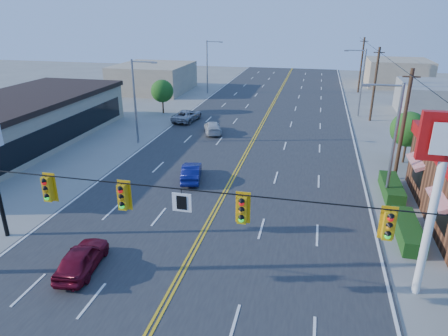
% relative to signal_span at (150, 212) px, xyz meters
% --- Properties ---
extents(ground, '(160.00, 160.00, 0.00)m').
position_rel_signal_span_xyz_m(ground, '(0.12, 0.00, -4.89)').
color(ground, gray).
rests_on(ground, ground).
extents(road, '(20.00, 120.00, 0.06)m').
position_rel_signal_span_xyz_m(road, '(0.12, 20.00, -4.86)').
color(road, '#2D2D30').
rests_on(road, ground).
extents(signal_span, '(24.32, 0.34, 9.00)m').
position_rel_signal_span_xyz_m(signal_span, '(0.00, 0.00, 0.00)').
color(signal_span, '#47301E').
rests_on(signal_span, ground).
extents(kfc_pylon, '(2.20, 0.36, 8.50)m').
position_rel_signal_span_xyz_m(kfc_pylon, '(11.12, 4.00, 1.16)').
color(kfc_pylon, white).
rests_on(kfc_pylon, ground).
extents(strip_mall, '(10.40, 26.40, 4.40)m').
position_rel_signal_span_xyz_m(strip_mall, '(-21.88, 18.00, -2.63)').
color(strip_mall, tan).
rests_on(strip_mall, ground).
extents(streetlight_se, '(2.55, 0.25, 8.00)m').
position_rel_signal_span_xyz_m(streetlight_se, '(10.91, 14.00, -0.37)').
color(streetlight_se, gray).
rests_on(streetlight_se, ground).
extents(streetlight_ne, '(2.55, 0.25, 8.00)m').
position_rel_signal_span_xyz_m(streetlight_ne, '(10.91, 38.00, -0.37)').
color(streetlight_ne, gray).
rests_on(streetlight_ne, ground).
extents(streetlight_sw, '(2.55, 0.25, 8.00)m').
position_rel_signal_span_xyz_m(streetlight_sw, '(-10.67, 22.00, -0.37)').
color(streetlight_sw, gray).
rests_on(streetlight_sw, ground).
extents(streetlight_nw, '(2.55, 0.25, 8.00)m').
position_rel_signal_span_xyz_m(streetlight_nw, '(-10.67, 48.00, -0.37)').
color(streetlight_nw, gray).
rests_on(streetlight_nw, ground).
extents(utility_pole_near, '(0.28, 0.28, 8.40)m').
position_rel_signal_span_xyz_m(utility_pole_near, '(12.32, 18.00, -0.69)').
color(utility_pole_near, '#47301E').
rests_on(utility_pole_near, ground).
extents(utility_pole_mid, '(0.28, 0.28, 8.40)m').
position_rel_signal_span_xyz_m(utility_pole_mid, '(12.32, 36.00, -0.69)').
color(utility_pole_mid, '#47301E').
rests_on(utility_pole_mid, ground).
extents(utility_pole_far, '(0.28, 0.28, 8.40)m').
position_rel_signal_span_xyz_m(utility_pole_far, '(12.32, 54.00, -0.69)').
color(utility_pole_far, '#47301E').
rests_on(utility_pole_far, ground).
extents(tree_kfc_rear, '(2.94, 2.94, 4.41)m').
position_rel_signal_span_xyz_m(tree_kfc_rear, '(13.62, 22.00, -1.95)').
color(tree_kfc_rear, '#47301E').
rests_on(tree_kfc_rear, ground).
extents(tree_west, '(2.80, 2.80, 4.20)m').
position_rel_signal_span_xyz_m(tree_west, '(-12.88, 34.00, -2.09)').
color(tree_west, '#47301E').
rests_on(tree_west, ground).
extents(bld_west_far, '(11.00, 12.00, 4.20)m').
position_rel_signal_span_xyz_m(bld_west_far, '(-19.88, 48.00, -2.79)').
color(bld_west_far, tan).
rests_on(bld_west_far, ground).
extents(bld_east_far, '(10.00, 10.00, 4.40)m').
position_rel_signal_span_xyz_m(bld_east_far, '(19.12, 62.00, -2.69)').
color(bld_east_far, tan).
rests_on(bld_east_far, ground).
extents(car_magenta, '(2.05, 4.06, 1.33)m').
position_rel_signal_span_xyz_m(car_magenta, '(-4.77, 2.00, -4.22)').
color(car_magenta, maroon).
rests_on(car_magenta, ground).
extents(car_blue, '(2.16, 4.05, 1.27)m').
position_rel_signal_span_xyz_m(car_blue, '(-2.89, 14.12, -4.25)').
color(car_blue, navy).
rests_on(car_blue, ground).
extents(car_white, '(2.95, 4.47, 1.20)m').
position_rel_signal_span_xyz_m(car_white, '(-4.51, 26.73, -4.28)').
color(car_white, beige).
rests_on(car_white, ground).
extents(car_silver, '(2.74, 5.00, 1.33)m').
position_rel_signal_span_xyz_m(car_silver, '(-8.67, 30.77, -4.22)').
color(car_silver, '#A2A1A6').
rests_on(car_silver, ground).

